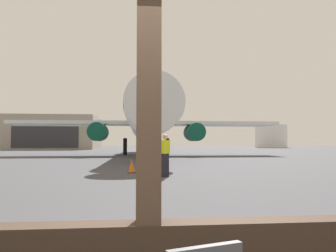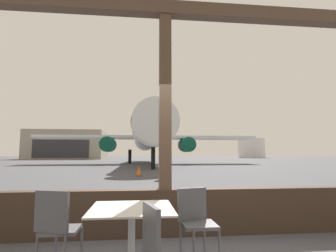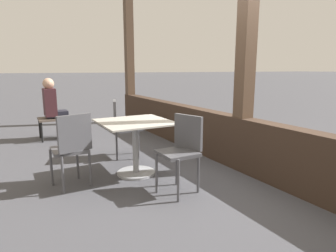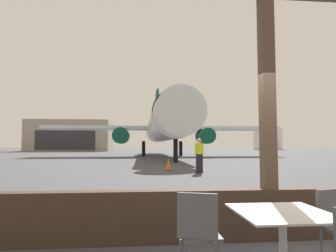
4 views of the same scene
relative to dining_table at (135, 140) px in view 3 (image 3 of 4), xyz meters
name	(u,v)px [view 3 (image 3 of 4)]	position (x,y,z in m)	size (l,w,h in m)	color
window_frame	(245,74)	(0.51, 1.42, 0.87)	(8.80, 0.24, 4.01)	#38281E
dining_table	(135,140)	(0.00, 0.00, 0.00)	(0.92, 0.92, 0.73)	#ADA89E
cafe_chair_window_left	(182,146)	(0.78, 0.26, 0.07)	(0.48, 0.48, 0.90)	#4C4C51
cafe_chair_window_right	(121,124)	(-0.83, 0.10, 0.08)	(0.48, 0.48, 0.93)	#4C4C51
cafe_chair_aisle_left	(72,144)	(0.08, -0.84, 0.07)	(0.46, 0.46, 0.91)	#4C4C51
lounge_bench	(51,121)	(-2.70, -0.73, -0.09)	(0.48, 0.48, 0.44)	brown
seated_passenger	(54,106)	(-2.68, -0.66, 0.20)	(0.40, 0.46, 1.24)	black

